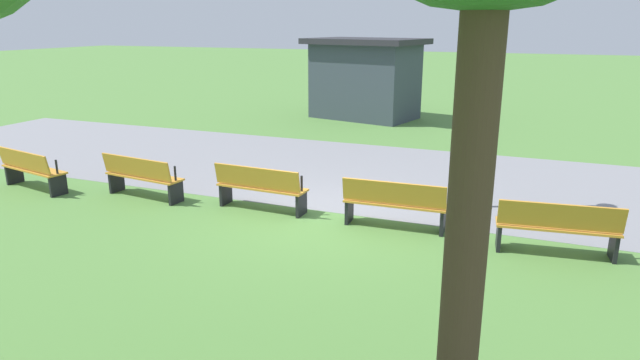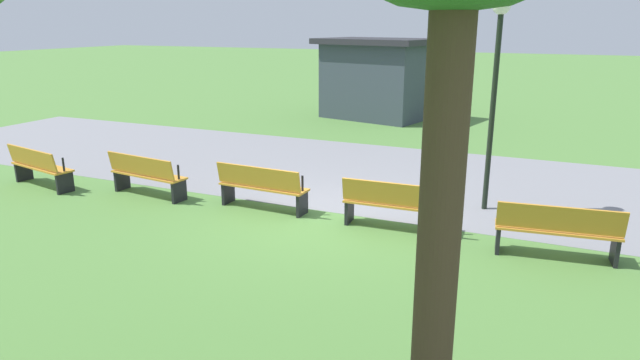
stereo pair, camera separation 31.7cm
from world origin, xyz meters
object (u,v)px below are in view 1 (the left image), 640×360
bench_2 (260,187)px  lamp_post (493,64)px  bench_0 (31,169)px  bench_4 (557,227)px  bench_1 (142,176)px  bench_3 (394,203)px  kiosk (365,78)px

bench_2 → lamp_post: lamp_post is taller
bench_0 → bench_4: size_ratio=1.01×
bench_2 → bench_0: bearing=-170.9°
bench_0 → lamp_post: bearing=26.2°
bench_1 → bench_3: same height
lamp_post → kiosk: size_ratio=0.85×
bench_1 → bench_2: size_ratio=1.01×
bench_4 → lamp_post: (-1.30, 1.99, 2.26)m
bench_0 → bench_3: (7.77, 0.62, 0.00)m
bench_0 → kiosk: 12.21m
bench_4 → kiosk: 12.98m
bench_1 → bench_2: (2.60, 0.21, 0.00)m
bench_3 → bench_4: size_ratio=0.99×
bench_1 → bench_0: bearing=-164.1°
lamp_post → bench_4: bearing=-56.8°
bench_0 → lamp_post: lamp_post is taller
bench_1 → bench_3: bearing=9.1°
bench_0 → bench_1: (2.57, 0.41, 0.00)m
bench_3 → bench_4: (2.60, -0.21, 0.00)m
bench_1 → lamp_post: 7.16m
bench_2 → bench_3: same height
bench_0 → bench_2: (5.17, 0.62, 0.00)m
bench_3 → kiosk: (-3.97, 10.94, 1.01)m
bench_0 → bench_1: same height
bench_0 → kiosk: bearing=83.2°
bench_2 → lamp_post: size_ratio=0.46×
bench_2 → kiosk: (-1.36, 10.94, 1.01)m
bench_4 → kiosk: bearing=113.7°
bench_1 → bench_4: bearing=6.8°
lamp_post → bench_0: bearing=-165.2°
bench_4 → bench_0: bearing=175.4°
bench_3 → kiosk: bearing=107.6°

